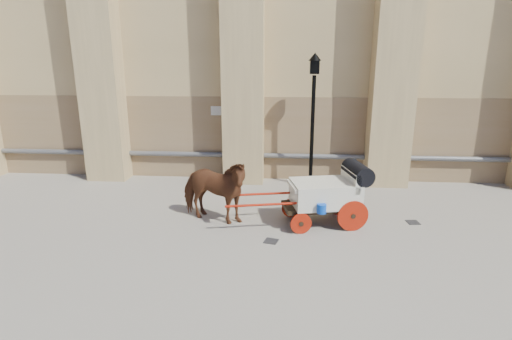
{
  "coord_description": "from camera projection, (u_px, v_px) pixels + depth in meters",
  "views": [
    {
      "loc": [
        0.49,
        -10.21,
        4.31
      ],
      "look_at": [
        -0.28,
        -0.14,
        1.48
      ],
      "focal_mm": 28.0,
      "sensor_mm": 36.0,
      "label": 1
    }
  ],
  "objects": [
    {
      "name": "ground",
      "position": [
        266.0,
        220.0,
        11.0
      ],
      "size": [
        90.0,
        90.0,
        0.0
      ],
      "primitive_type": "plane",
      "color": "slate",
      "rests_on": "ground"
    },
    {
      "name": "horse",
      "position": [
        213.0,
        190.0,
        10.69
      ],
      "size": [
        2.33,
        1.62,
        1.8
      ],
      "primitive_type": "imported",
      "rotation": [
        0.0,
        0.0,
        1.23
      ],
      "color": "brown",
      "rests_on": "ground"
    },
    {
      "name": "carriage",
      "position": [
        330.0,
        192.0,
        10.58
      ],
      "size": [
        3.92,
        1.77,
        1.66
      ],
      "rotation": [
        0.0,
        0.0,
        0.21
      ],
      "color": "black",
      "rests_on": "ground"
    },
    {
      "name": "street_lamp",
      "position": [
        313.0,
        118.0,
        13.23
      ],
      "size": [
        0.42,
        0.42,
        4.49
      ],
      "color": "black",
      "rests_on": "ground"
    },
    {
      "name": "drain_grate_near",
      "position": [
        271.0,
        241.0,
        9.73
      ],
      "size": [
        0.39,
        0.39,
        0.01
      ],
      "primitive_type": "cube",
      "rotation": [
        0.0,
        0.0,
        -0.26
      ],
      "color": "black",
      "rests_on": "ground"
    },
    {
      "name": "drain_grate_far",
      "position": [
        413.0,
        222.0,
        10.85
      ],
      "size": [
        0.36,
        0.36,
        0.01
      ],
      "primitive_type": "cube",
      "rotation": [
        0.0,
        0.0,
        0.12
      ],
      "color": "black",
      "rests_on": "ground"
    }
  ]
}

